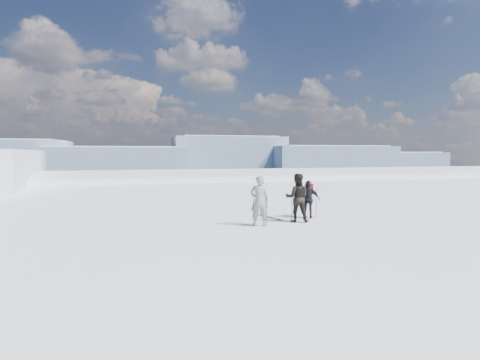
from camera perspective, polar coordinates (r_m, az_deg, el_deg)
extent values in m
plane|color=white|center=(75.08, -9.83, -11.46)|extent=(220.00, 208.01, 71.62)
cube|color=white|center=(43.43, -6.96, -8.12)|extent=(180.00, 16.00, 14.00)
plane|color=#244053|center=(303.91, -13.13, -2.01)|extent=(820.00, 820.00, 0.00)
cube|color=slate|center=(506.40, -32.02, 2.54)|extent=(130.00, 80.00, 46.00)
cube|color=white|center=(506.41, -32.11, 4.80)|extent=(110.50, 70.00, 8.00)
cube|color=slate|center=(453.63, -18.60, 2.34)|extent=(160.00, 80.00, 38.00)
cube|color=white|center=(453.43, -18.65, 4.36)|extent=(136.00, 70.00, 8.00)
cube|color=slate|center=(493.50, -1.89, 3.51)|extent=(140.00, 80.00, 52.00)
cube|color=white|center=(493.72, -1.89, 6.18)|extent=(119.00, 70.00, 8.00)
cube|color=slate|center=(509.81, 13.30, 2.75)|extent=(160.00, 80.00, 40.00)
cube|color=white|center=(509.67, 13.34, 4.66)|extent=(136.00, 70.00, 8.00)
cube|color=slate|center=(599.10, 22.20, 2.38)|extent=(130.00, 80.00, 32.00)
cube|color=white|center=(598.87, 22.23, 3.62)|extent=(110.50, 70.00, 8.00)
cone|color=black|center=(49.39, -30.26, -3.05)|extent=(5.60, 5.60, 10.00)
cone|color=black|center=(46.26, -30.09, -3.51)|extent=(5.60, 5.60, 10.00)
imported|color=gray|center=(14.21, 2.96, -3.19)|extent=(0.79, 0.61, 1.93)
imported|color=black|center=(15.22, 8.70, -2.69)|extent=(1.15, 1.02, 1.96)
imported|color=black|center=(16.13, 10.40, -2.94)|extent=(1.02, 0.80, 1.61)
cube|color=red|center=(16.28, 10.52, 0.80)|extent=(0.40, 0.34, 0.46)
cylinder|color=black|center=(14.05, 2.06, -4.69)|extent=(0.02, 0.02, 1.25)
cylinder|color=black|center=(14.25, 4.07, -4.61)|extent=(0.02, 0.02, 1.23)
cylinder|color=black|center=(15.08, 7.88, -4.03)|extent=(0.02, 0.02, 1.29)
cylinder|color=black|center=(15.32, 9.65, -3.78)|extent=(0.02, 0.02, 1.37)
cylinder|color=black|center=(15.93, 9.67, -3.70)|extent=(0.02, 0.02, 1.24)
cylinder|color=black|center=(16.27, 11.51, -3.51)|extent=(0.02, 0.02, 1.26)
cube|color=black|center=(16.33, 3.71, -5.59)|extent=(0.58, 1.65, 0.03)
cube|color=black|center=(16.38, 4.17, -5.57)|extent=(0.66, 1.63, 0.03)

